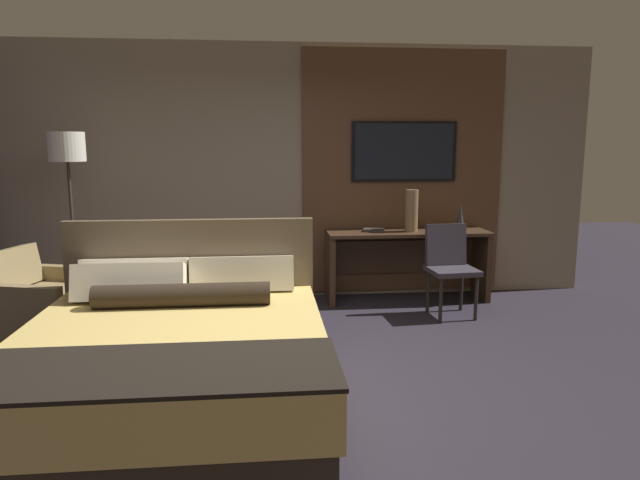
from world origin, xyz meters
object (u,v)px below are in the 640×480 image
at_px(desk_chair, 449,261).
at_px(vase_tall, 412,211).
at_px(bed, 175,356).
at_px(floor_lamp, 68,162).
at_px(book, 374,230).
at_px(armchair_by_window, 44,308).
at_px(vase_short, 460,217).
at_px(desk, 406,253).
at_px(tv, 404,151).

distance_m(desk_chair, vase_tall, 0.74).
bearing_deg(vase_tall, desk_chair, -63.83).
bearing_deg(bed, desk_chair, 35.89).
height_order(floor_lamp, book, floor_lamp).
bearing_deg(floor_lamp, book, 6.02).
xyz_separation_m(armchair_by_window, book, (3.16, 0.91, 0.52)).
xyz_separation_m(desk_chair, book, (-0.67, 0.56, 0.24)).
distance_m(bed, armchair_by_window, 1.99).
height_order(floor_lamp, vase_short, floor_lamp).
relative_size(vase_tall, vase_short, 1.57).
xyz_separation_m(desk, desk_chair, (0.29, -0.60, 0.03)).
bearing_deg(floor_lamp, vase_tall, 4.84).
bearing_deg(vase_tall, vase_short, 5.55).
height_order(desk, vase_tall, vase_tall).
relative_size(desk_chair, vase_short, 3.16).
distance_m(desk_chair, book, 0.91).
xyz_separation_m(floor_lamp, book, (3.05, 0.32, -0.75)).
xyz_separation_m(tv, floor_lamp, (-3.43, -0.57, -0.09)).
relative_size(floor_lamp, vase_tall, 4.04).
bearing_deg(vase_short, desk, 178.98).
distance_m(bed, vase_tall, 3.27).
relative_size(desk, vase_tall, 3.90).
height_order(desk_chair, floor_lamp, floor_lamp).
distance_m(desk_chair, vase_short, 0.76).
height_order(desk, tv, tv).
relative_size(armchair_by_window, book, 4.15).
relative_size(armchair_by_window, vase_tall, 2.31).
xyz_separation_m(bed, book, (1.80, 2.35, 0.47)).
bearing_deg(bed, floor_lamp, 121.76).
distance_m(tv, desk_chair, 1.38).
height_order(desk_chair, vase_short, vase_short).
distance_m(tv, vase_short, 0.96).
distance_m(vase_short, book, 0.99).
relative_size(vase_tall, book, 1.80).
bearing_deg(bed, desk, 47.60).
xyz_separation_m(desk, vase_short, (0.60, -0.01, 0.40)).
bearing_deg(armchair_by_window, floor_lamp, 5.19).
bearing_deg(desk_chair, vase_tall, 111.67).
bearing_deg(bed, tv, 50.00).
bearing_deg(armchair_by_window, desk_chair, -68.82).
bearing_deg(vase_tall, floor_lamp, -175.16).
bearing_deg(vase_tall, armchair_by_window, -166.22).
bearing_deg(bed, vase_tall, 46.40).
distance_m(desk, vase_tall, 0.49).
bearing_deg(book, vase_tall, -4.01).
xyz_separation_m(armchair_by_window, vase_tall, (3.57, 0.88, 0.73)).
distance_m(bed, vase_short, 3.70).
relative_size(tv, book, 4.67).
height_order(bed, desk_chair, bed).
relative_size(desk, tv, 1.50).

